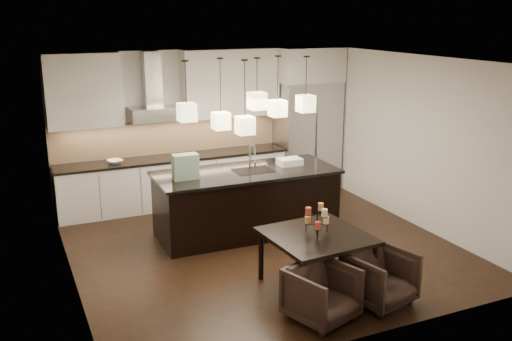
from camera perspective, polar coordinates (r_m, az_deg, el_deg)
name	(u,v)px	position (r m, az deg, el deg)	size (l,w,h in m)	color
floor	(261,247)	(8.77, 0.54, -7.64)	(5.50, 5.50, 0.02)	black
ceiling	(262,59)	(8.09, 0.59, 11.05)	(5.50, 5.50, 0.02)	white
wall_back	(200,125)	(10.83, -5.60, 4.58)	(5.50, 0.02, 2.80)	silver
wall_front	(374,217)	(6.03, 11.67, -4.56)	(5.50, 0.02, 2.80)	silver
wall_left	(64,179)	(7.62, -18.62, -0.84)	(0.02, 5.50, 2.80)	silver
wall_right	(413,141)	(9.77, 15.44, 2.91)	(0.02, 5.50, 2.80)	silver
refrigerator	(307,136)	(11.39, 5.14, 3.47)	(1.20, 0.72, 2.15)	#B7B7BA
fridge_panel	(309,65)	(11.19, 5.31, 10.50)	(1.26, 0.72, 0.65)	silver
lower_cabinets	(175,182)	(10.57, -8.09, -1.14)	(4.21, 0.62, 0.88)	silver
countertop	(174,158)	(10.44, -8.19, 1.28)	(4.21, 0.66, 0.04)	black
backsplash	(169,136)	(10.65, -8.71, 3.39)	(4.21, 0.02, 0.63)	#D8AE81
upper_cab_left	(83,91)	(10.05, -16.87, 7.63)	(1.25, 0.35, 1.25)	silver
upper_cab_right	(231,83)	(10.72, -2.55, 8.72)	(1.86, 0.35, 1.25)	silver
hood_canopy	(155,114)	(10.25, -10.06, 5.62)	(0.90, 0.52, 0.24)	#B7B7BA
hood_chimney	(152,79)	(10.27, -10.37, 9.01)	(0.30, 0.28, 0.96)	#B7B7BA
fruit_bowl	(115,162)	(10.15, -13.91, 0.87)	(0.26, 0.26, 0.06)	silver
island_body	(246,203)	(9.14, -0.99, -3.29)	(2.80, 1.12, 0.99)	black
island_top	(246,172)	(8.99, -1.01, -0.18)	(2.89, 1.21, 0.04)	black
faucet	(250,156)	(9.07, -0.63, 1.50)	(0.11, 0.27, 0.43)	silver
tote_bag	(185,167)	(8.57, -7.08, 0.39)	(0.38, 0.20, 0.38)	#1A6239
food_container	(290,162)	(9.33, 3.39, 0.89)	(0.38, 0.27, 0.11)	silver
dining_table	(316,261)	(7.46, 6.02, -8.95)	(1.21, 1.21, 0.72)	black
candelabra	(317,219)	(7.24, 6.15, -4.81)	(0.35, 0.35, 0.42)	black
candle_a	(326,220)	(7.32, 7.02, -4.92)	(0.07, 0.07, 0.10)	#F5EAA4
candle_b	(308,220)	(7.31, 5.19, -4.92)	(0.07, 0.07, 0.10)	gold
candle_c	(318,225)	(7.13, 6.21, -5.49)	(0.07, 0.07, 0.10)	#AF3C2A
candle_d	(321,207)	(7.32, 6.49, -3.62)	(0.07, 0.07, 0.10)	gold
candle_e	(308,211)	(7.15, 5.25, -4.07)	(0.07, 0.07, 0.10)	#AF3C2A
candle_f	(325,213)	(7.11, 6.87, -4.22)	(0.07, 0.07, 0.10)	#F5EAA4
armchair_left	(322,294)	(6.73, 6.61, -12.15)	(0.69, 0.71, 0.65)	black
armchair_right	(380,278)	(7.20, 12.27, -10.42)	(0.72, 0.74, 0.67)	black
pendant_a	(187,112)	(8.23, -6.94, 5.80)	(0.24, 0.24, 0.26)	#FBE8AC
pendant_b	(221,121)	(8.68, -3.53, 4.97)	(0.24, 0.24, 0.26)	#FBE8AC
pendant_c	(257,101)	(8.66, 0.10, 6.98)	(0.24, 0.24, 0.26)	#FBE8AC
pendant_d	(278,108)	(9.09, 2.17, 6.23)	(0.24, 0.24, 0.26)	#FBE8AC
pendant_e	(306,104)	(9.01, 4.99, 6.68)	(0.24, 0.24, 0.26)	#FBE8AC
pendant_f	(245,125)	(8.34, -1.11, 4.54)	(0.24, 0.24, 0.26)	#FBE8AC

